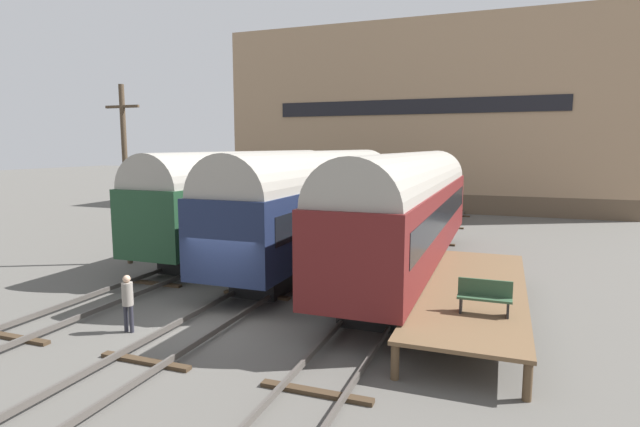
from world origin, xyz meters
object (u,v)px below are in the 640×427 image
(train_car_green, at_px, (251,192))
(bench, at_px, (485,296))
(utility_pole, at_px, (126,172))
(person_worker, at_px, (128,298))
(train_car_maroon, at_px, (410,206))
(train_car_navy, at_px, (319,198))

(train_car_green, relative_size, bench, 12.51)
(bench, bearing_deg, utility_pole, 163.76)
(train_car_green, xyz_separation_m, person_worker, (2.72, -12.74, -1.90))
(train_car_maroon, relative_size, utility_pole, 2.19)
(person_worker, bearing_deg, train_car_green, 102.03)
(train_car_green, bearing_deg, train_car_navy, -20.99)
(train_car_maroon, bearing_deg, bench, -64.93)
(train_car_green, distance_m, bench, 16.28)
(train_car_navy, relative_size, person_worker, 10.40)
(train_car_maroon, bearing_deg, person_worker, -124.27)
(train_car_navy, bearing_deg, person_worker, -99.68)
(person_worker, bearing_deg, train_car_navy, 80.32)
(bench, xyz_separation_m, person_worker, (-9.77, -2.40, -0.42))
(utility_pole, bearing_deg, person_worker, -49.14)
(train_car_green, distance_m, person_worker, 13.16)
(bench, height_order, person_worker, bench)
(train_car_navy, height_order, person_worker, train_car_navy)
(person_worker, bearing_deg, bench, 13.81)
(bench, distance_m, person_worker, 10.07)
(train_car_navy, bearing_deg, train_car_green, 159.01)
(bench, relative_size, utility_pole, 0.17)
(train_car_maroon, height_order, utility_pole, utility_pole)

